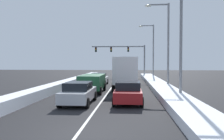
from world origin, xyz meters
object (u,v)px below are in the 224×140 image
sedan_silver_center_lane_nearest (79,93)px  street_lamp_right_mid (165,38)px  sedan_white_center_lane_third (99,79)px  suv_charcoal_right_lane_third (128,75)px  box_truck_right_lane_second (126,71)px  street_lamp_right_near (177,30)px  suv_green_center_lane_second (92,82)px  traffic_light_gantry (126,53)px  street_lamp_right_far (151,47)px  sedan_red_right_lane_nearest (128,92)px

sedan_silver_center_lane_nearest → street_lamp_right_mid: (7.34, 10.00, 4.69)m
sedan_silver_center_lane_nearest → sedan_white_center_lane_third: bearing=91.5°
street_lamp_right_mid → suv_charcoal_right_lane_third: bearing=117.6°
box_truck_right_lane_second → street_lamp_right_near: street_lamp_right_near is taller
sedan_silver_center_lane_nearest → suv_green_center_lane_second: bearing=90.0°
traffic_light_gantry → street_lamp_right_far: size_ratio=1.14×
suv_green_center_lane_second → street_lamp_right_far: street_lamp_right_far is taller
box_truck_right_lane_second → street_lamp_right_mid: bearing=16.6°
box_truck_right_lane_second → street_lamp_right_near: bearing=-57.0°
sedan_red_right_lane_nearest → suv_green_center_lane_second: 6.34m
suv_green_center_lane_second → street_lamp_right_far: 20.79m
box_truck_right_lane_second → sedan_silver_center_lane_nearest: (-3.07, -8.73, -1.14)m
sedan_silver_center_lane_nearest → street_lamp_right_near: street_lamp_right_near is taller
sedan_white_center_lane_third → street_lamp_right_mid: (7.67, -3.03, 4.69)m
traffic_light_gantry → street_lamp_right_mid: (4.70, -20.48, 0.73)m
sedan_white_center_lane_third → sedan_silver_center_lane_nearest: bearing=-88.5°
street_lamp_right_near → street_lamp_right_mid: 7.46m
sedan_red_right_lane_nearest → street_lamp_right_far: bearing=81.1°
box_truck_right_lane_second → street_lamp_right_mid: size_ratio=0.78×
suv_charcoal_right_lane_third → street_lamp_right_near: bearing=-76.0°
sedan_white_center_lane_third → traffic_light_gantry: bearing=80.3°
sedan_white_center_lane_third → street_lamp_right_near: size_ratio=0.50×
sedan_silver_center_lane_nearest → street_lamp_right_far: street_lamp_right_far is taller
street_lamp_right_near → sedan_white_center_lane_third: bearing=125.3°
sedan_silver_center_lane_nearest → suv_green_center_lane_second: suv_green_center_lane_second is taller
box_truck_right_lane_second → street_lamp_right_near: (4.02, -6.18, 3.45)m
suv_charcoal_right_lane_third → traffic_light_gantry: bearing=92.9°
sedan_silver_center_lane_nearest → street_lamp_right_mid: 13.26m
sedan_red_right_lane_nearest → street_lamp_right_mid: 11.24m
traffic_light_gantry → sedan_red_right_lane_nearest: bearing=-88.5°
sedan_red_right_lane_nearest → box_truck_right_lane_second: (-0.32, 8.15, 1.14)m
sedan_silver_center_lane_nearest → sedan_red_right_lane_nearest: bearing=9.7°
suv_green_center_lane_second → sedan_white_center_lane_third: suv_green_center_lane_second is taller
suv_green_center_lane_second → street_lamp_right_mid: size_ratio=0.53×
suv_charcoal_right_lane_third → sedan_silver_center_lane_nearest: (-3.29, -17.74, -0.25)m
suv_green_center_lane_second → sedan_white_center_lane_third: (-0.33, 7.10, -0.25)m
suv_charcoal_right_lane_third → street_lamp_right_mid: bearing=-62.4°
street_lamp_right_far → sedan_red_right_lane_nearest: bearing=-98.9°
box_truck_right_lane_second → street_lamp_right_far: size_ratio=0.77×
traffic_light_gantry → street_lamp_right_mid: 21.02m
street_lamp_right_far → sedan_silver_center_lane_nearest: bearing=-106.1°
suv_charcoal_right_lane_third → sedan_silver_center_lane_nearest: size_ratio=1.09×
sedan_silver_center_lane_nearest → suv_green_center_lane_second: (-0.00, 5.93, 0.25)m
sedan_silver_center_lane_nearest → street_lamp_right_far: 26.35m
suv_green_center_lane_second → street_lamp_right_far: bearing=69.2°
sedan_red_right_lane_nearest → box_truck_right_lane_second: bearing=92.3°
traffic_light_gantry → street_lamp_right_far: (4.57, -5.57, 0.76)m
sedan_silver_center_lane_nearest → street_lamp_right_near: bearing=19.8°
suv_charcoal_right_lane_third → sedan_white_center_lane_third: 5.95m
box_truck_right_lane_second → sedan_silver_center_lane_nearest: 9.33m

